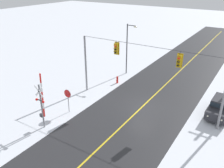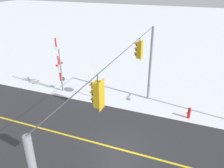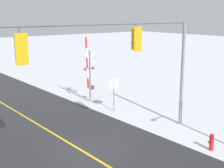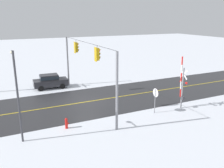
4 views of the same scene
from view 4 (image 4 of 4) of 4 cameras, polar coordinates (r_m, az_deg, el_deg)
name	(u,v)px [view 4 (image 4 of 4)]	position (r m, az deg, el deg)	size (l,w,h in m)	color
ground_plane	(87,102)	(25.12, -6.02, -4.27)	(160.00, 160.00, 0.00)	silver
road_asphalt	(27,111)	(23.97, -19.74, -6.15)	(9.00, 80.00, 0.01)	#28282B
lane_centre_line	(27,111)	(23.97, -19.74, -6.13)	(0.14, 72.00, 0.01)	gold
signal_span	(86,64)	(24.02, -6.27, 4.90)	(14.20, 0.47, 6.22)	gray
stop_sign	(155,95)	(22.00, 10.39, -2.66)	(0.80, 0.09, 2.35)	gray
railroad_crossing	(182,85)	(23.62, 16.55, -0.23)	(0.98, 0.31, 5.02)	gray
parked_car_charcoal	(50,81)	(30.45, -14.63, 0.77)	(1.93, 4.25, 1.74)	#2D2D33
streetlamp_near	(17,88)	(17.39, -21.88, -0.94)	(1.39, 0.28, 6.50)	#38383D
fire_hydrant	(66,123)	(19.46, -10.88, -9.15)	(0.24, 0.31, 0.88)	red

